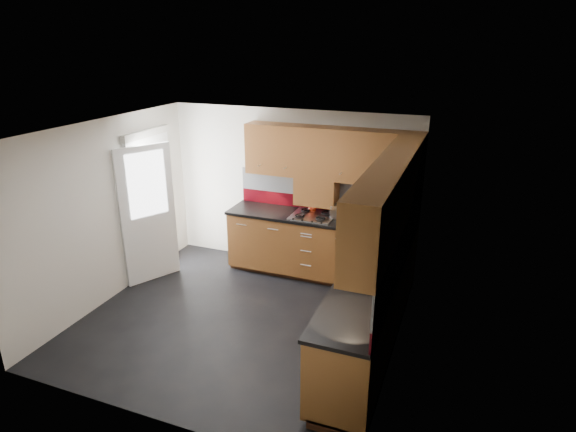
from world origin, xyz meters
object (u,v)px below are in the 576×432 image
at_px(gas_hob, 313,216).
at_px(food_processor, 382,234).
at_px(toaster, 339,211).
at_px(utensil_pot, 312,205).

bearing_deg(gas_hob, food_processor, -30.11).
height_order(gas_hob, food_processor, food_processor).
xyz_separation_m(gas_hob, toaster, (0.36, 0.12, 0.08)).
relative_size(utensil_pot, food_processor, 1.32).
height_order(utensil_pot, toaster, utensil_pot).
distance_m(utensil_pot, food_processor, 1.47).
distance_m(gas_hob, toaster, 0.39).
height_order(gas_hob, utensil_pot, utensil_pot).
distance_m(gas_hob, utensil_pot, 0.24).
bearing_deg(utensil_pot, gas_hob, -69.94).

